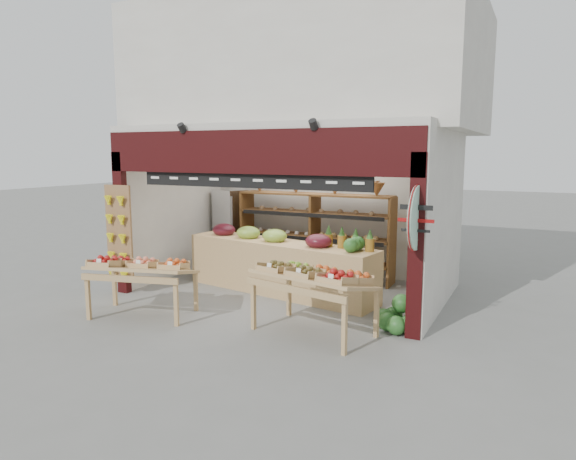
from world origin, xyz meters
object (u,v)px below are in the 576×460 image
at_px(cardboard_stack, 240,268).
at_px(display_table_left, 138,267).
at_px(display_table_right, 314,276).
at_px(back_shelving, 315,221).
at_px(watermelon_pile, 398,318).
at_px(mid_counter, 279,265).
at_px(refrigerator, 233,228).

relative_size(cardboard_stack, display_table_left, 0.55).
bearing_deg(display_table_left, display_table_right, 8.30).
height_order(back_shelving, watermelon_pile, back_shelving).
xyz_separation_m(cardboard_stack, watermelon_pile, (3.83, -1.68, -0.04)).
height_order(back_shelving, display_table_right, back_shelving).
bearing_deg(display_table_left, cardboard_stack, 85.78).
height_order(back_shelving, cardboard_stack, back_shelving).
relative_size(cardboard_stack, mid_counter, 0.25).
bearing_deg(cardboard_stack, watermelon_pile, -23.77).
xyz_separation_m(back_shelving, display_table_left, (-1.59, -3.60, -0.43)).
relative_size(back_shelving, refrigerator, 1.88).
bearing_deg(refrigerator, display_table_left, -61.75).
relative_size(refrigerator, mid_counter, 0.45).
height_order(cardboard_stack, display_table_right, display_table_right).
bearing_deg(display_table_right, mid_counter, 130.49).
bearing_deg(mid_counter, display_table_right, -49.51).
xyz_separation_m(back_shelving, watermelon_pile, (2.45, -2.49, -1.03)).
xyz_separation_m(refrigerator, display_table_right, (3.52, -3.36, -0.03)).
xyz_separation_m(refrigerator, mid_counter, (2.04, -1.63, -0.36)).
xyz_separation_m(refrigerator, cardboard_stack, (0.77, -0.99, -0.67)).
xyz_separation_m(mid_counter, display_table_right, (1.48, -1.73, 0.33)).
distance_m(display_table_left, watermelon_pile, 4.23).
relative_size(back_shelving, mid_counter, 0.84).
bearing_deg(cardboard_stack, mid_counter, -26.69).
height_order(display_table_right, watermelon_pile, display_table_right).
bearing_deg(mid_counter, refrigerator, 141.44).
xyz_separation_m(refrigerator, watermelon_pile, (4.60, -2.67, -0.71)).
xyz_separation_m(back_shelving, display_table_right, (1.37, -3.17, -0.35)).
height_order(refrigerator, watermelon_pile, refrigerator).
height_order(refrigerator, mid_counter, refrigerator).
xyz_separation_m(back_shelving, mid_counter, (-0.11, -1.44, -0.68)).
bearing_deg(display_table_right, refrigerator, 136.34).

